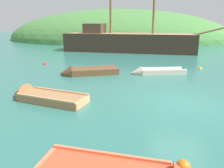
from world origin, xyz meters
TOP-DOWN VIEW (x-y plane):
  - ground_plane at (0.00, 0.00)m, footprint 120.00×120.00m
  - shore_hill at (-7.59, 33.86)m, footprint 42.47×25.55m
  - sailing_ship at (-3.98, 16.95)m, footprint 17.73×4.83m
  - rowboat_center at (-1.03, 5.43)m, footprint 3.87×1.82m
  - rowboat_far at (-5.60, 4.42)m, footprint 4.02×2.48m
  - rowboat_near_dock at (-6.29, -0.71)m, footprint 3.99×2.01m
  - buoy_yellow at (2.37, 7.60)m, footprint 0.28×0.28m
  - buoy_orange at (-0.56, -4.69)m, footprint 0.37×0.37m
  - buoy_red at (-9.97, 7.49)m, footprint 0.33×0.33m

SIDE VIEW (x-z plane):
  - ground_plane at x=0.00m, z-range 0.00..0.00m
  - shore_hill at x=-7.59m, z-range -5.68..5.68m
  - buoy_yellow at x=2.37m, z-range -0.14..0.14m
  - buoy_orange at x=-0.56m, z-range -0.18..0.18m
  - buoy_red at x=-9.97m, z-range -0.16..0.16m
  - rowboat_center at x=-1.03m, z-range -0.33..0.53m
  - rowboat_near_dock at x=-6.29m, z-range -0.47..0.68m
  - rowboat_far at x=-5.60m, z-range -0.39..0.67m
  - sailing_ship at x=-3.98m, z-range -4.77..6.37m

